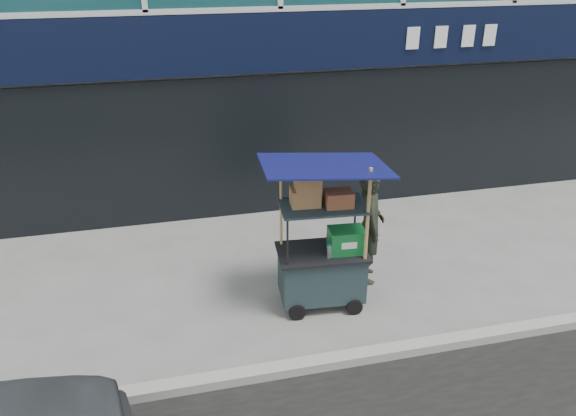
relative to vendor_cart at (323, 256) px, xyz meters
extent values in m
plane|color=slate|center=(0.11, -1.00, -0.71)|extent=(80.00, 80.00, 0.00)
cube|color=#999A91|center=(0.11, -1.20, -0.65)|extent=(80.00, 0.18, 0.12)
cube|color=black|center=(0.11, 2.86, 2.19)|extent=(15.68, 0.06, 0.90)
cube|color=black|center=(0.11, 2.90, 0.49)|extent=(15.68, 0.04, 2.40)
cube|color=#1A2A2C|center=(-0.01, 0.01, -0.27)|extent=(1.10, 0.70, 0.62)
cylinder|color=black|center=(-0.41, -0.29, -0.60)|extent=(0.21, 0.06, 0.21)
cylinder|color=black|center=(0.33, -0.35, -0.60)|extent=(0.21, 0.06, 0.21)
cube|color=black|center=(-0.01, 0.01, 0.06)|extent=(1.18, 0.78, 0.04)
cylinder|color=black|center=(-0.52, -0.22, 0.37)|extent=(0.03, 0.03, 0.66)
cylinder|color=black|center=(0.45, -0.30, 0.37)|extent=(0.03, 0.03, 0.66)
cylinder|color=black|center=(-0.48, 0.31, 0.37)|extent=(0.03, 0.03, 0.66)
cylinder|color=black|center=(0.49, 0.23, 0.37)|extent=(0.03, 0.03, 0.66)
cube|color=#1A2A2C|center=(-0.01, 0.01, 0.70)|extent=(1.10, 0.70, 0.03)
cylinder|color=olive|center=(0.45, -0.30, 0.28)|extent=(0.05, 0.05, 1.98)
cylinder|color=olive|center=(-0.48, 0.31, 0.24)|extent=(0.04, 0.04, 1.89)
cube|color=#0C1147|center=(-0.01, 0.01, 1.23)|extent=(1.57, 1.17, 0.17)
cube|color=#0E5B26|center=(0.28, -0.06, 0.23)|extent=(0.46, 0.34, 0.31)
cylinder|color=silver|center=(0.02, -0.17, 0.16)|extent=(0.06, 0.06, 0.18)
cylinder|color=#162FAC|center=(0.02, -0.17, 0.26)|extent=(0.03, 0.03, 0.02)
cube|color=#90603D|center=(-0.23, 0.07, 0.82)|extent=(0.37, 0.29, 0.22)
cube|color=olive|center=(0.16, -0.05, 0.81)|extent=(0.35, 0.27, 0.19)
cube|color=#90603D|center=(-0.21, 0.05, 1.02)|extent=(0.33, 0.25, 0.18)
imported|color=black|center=(0.79, 0.45, 0.11)|extent=(0.53, 0.68, 1.65)
camera|label=1|loc=(-1.88, -5.90, 3.61)|focal=35.00mm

